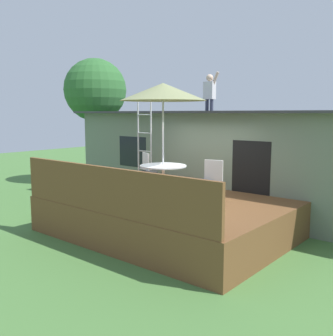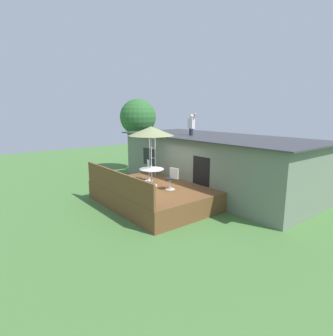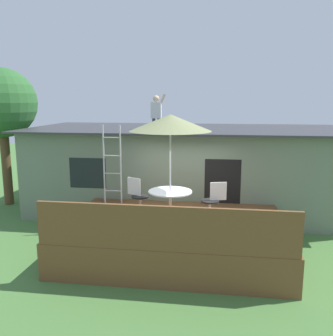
% 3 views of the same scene
% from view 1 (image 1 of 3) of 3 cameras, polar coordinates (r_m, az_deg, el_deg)
% --- Properties ---
extents(ground_plane, '(40.00, 40.00, 0.00)m').
position_cam_1_polar(ground_plane, '(9.10, 0.62, -9.26)').
color(ground_plane, '#477538').
extents(house, '(10.50, 4.50, 2.75)m').
position_cam_1_polar(house, '(11.77, 11.78, 1.40)').
color(house, slate).
rests_on(house, ground).
extents(deck, '(5.18, 3.89, 0.80)m').
position_cam_1_polar(deck, '(8.99, 0.63, -6.82)').
color(deck, brown).
rests_on(deck, ground).
extents(deck_railing, '(5.08, 0.08, 0.90)m').
position_cam_1_polar(deck_railing, '(7.46, -8.61, -3.29)').
color(deck_railing, brown).
rests_on(deck_railing, deck).
extents(patio_table, '(1.04, 1.04, 0.74)m').
position_cam_1_polar(patio_table, '(8.76, -0.49, -0.63)').
color(patio_table, silver).
rests_on(patio_table, deck).
extents(patio_umbrella, '(1.90, 1.90, 2.54)m').
position_cam_1_polar(patio_umbrella, '(8.67, -0.51, 10.96)').
color(patio_umbrella, silver).
rests_on(patio_umbrella, deck).
extents(step_ladder, '(0.52, 0.04, 2.20)m').
position_cam_1_polar(step_ladder, '(10.87, -3.20, 3.77)').
color(step_ladder, silver).
rests_on(step_ladder, deck).
extents(person_figure, '(0.47, 0.20, 1.11)m').
position_cam_1_polar(person_figure, '(11.65, 6.30, 11.19)').
color(person_figure, '#33384C').
rests_on(person_figure, house).
extents(patio_chair_left, '(0.58, 0.44, 0.92)m').
position_cam_1_polar(patio_chair_left, '(9.69, -2.74, -0.57)').
color(patio_chair_left, silver).
rests_on(patio_chair_left, deck).
extents(patio_chair_right, '(0.61, 0.44, 0.92)m').
position_cam_1_polar(patio_chair_right, '(8.40, 5.99, -1.93)').
color(patio_chair_right, silver).
rests_on(patio_chair_right, deck).
extents(backyard_tree, '(2.37, 2.37, 4.75)m').
position_cam_1_polar(backyard_tree, '(15.50, -10.29, 10.90)').
color(backyard_tree, brown).
rests_on(backyard_tree, ground).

